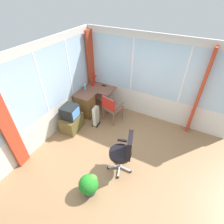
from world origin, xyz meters
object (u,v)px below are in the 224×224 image
at_px(wooden_armchair, 110,106).
at_px(space_heater, 96,116).
at_px(spray_bottle, 85,86).
at_px(desk, 86,104).
at_px(tv_on_stand, 71,119).
at_px(office_chair, 124,151).
at_px(desk_lamp, 95,78).
at_px(tv_remote, 104,86).
at_px(potted_plant, 89,184).

relative_size(wooden_armchair, space_heater, 1.41).
height_order(spray_bottle, space_heater, spray_bottle).
height_order(desk, tv_on_stand, tv_on_stand).
xyz_separation_m(wooden_armchair, office_chair, (-1.35, -1.08, 0.04)).
relative_size(wooden_armchair, tv_on_stand, 1.11).
height_order(tv_on_stand, space_heater, tv_on_stand).
height_order(desk_lamp, office_chair, desk_lamp).
bearing_deg(space_heater, wooden_armchair, -42.70).
distance_m(wooden_armchair, space_heater, 0.52).
xyz_separation_m(wooden_armchair, space_heater, (-0.33, 0.31, -0.25)).
height_order(tv_remote, space_heater, tv_remote).
relative_size(spray_bottle, space_heater, 0.34).
bearing_deg(space_heater, desk_lamp, 32.17).
relative_size(desk, tv_on_stand, 1.38).
bearing_deg(tv_remote, space_heater, -165.39).
bearing_deg(wooden_armchair, desk, 93.24).
distance_m(desk_lamp, potted_plant, 3.30).
bearing_deg(tv_remote, tv_on_stand, 169.65).
bearing_deg(desk, desk_lamp, 3.85).
distance_m(tv_remote, wooden_armchair, 0.91).
bearing_deg(office_chair, wooden_armchair, 38.50).
relative_size(spray_bottle, office_chair, 0.20).
bearing_deg(desk_lamp, spray_bottle, 162.70).
relative_size(desk, spray_bottle, 5.19).
bearing_deg(desk, potted_plant, -144.17).
distance_m(tv_remote, potted_plant, 3.17).
distance_m(wooden_armchair, tv_on_stand, 1.19).
distance_m(tv_remote, spray_bottle, 0.63).
bearing_deg(tv_on_stand, spray_bottle, 10.83).
bearing_deg(desk, spray_bottle, 35.42).
distance_m(spray_bottle, tv_on_stand, 1.16).
height_order(wooden_armchair, office_chair, office_chair).
bearing_deg(potted_plant, office_chair, -23.98).
distance_m(spray_bottle, space_heater, 1.04).
relative_size(desk_lamp, spray_bottle, 1.68).
relative_size(desk, potted_plant, 2.36).
distance_m(wooden_armchair, potted_plant, 2.32).
xyz_separation_m(desk_lamp, tv_on_stand, (-1.43, -0.07, -0.64)).
height_order(desk, potted_plant, desk).
xyz_separation_m(spray_bottle, space_heater, (-0.52, -0.71, -0.54)).
height_order(desk_lamp, tv_on_stand, desk_lamp).
bearing_deg(potted_plant, wooden_armchair, 17.74).
relative_size(spray_bottle, wooden_armchair, 0.24).
distance_m(tv_remote, office_chair, 2.62).
relative_size(office_chair, tv_on_stand, 1.31).
height_order(spray_bottle, office_chair, office_chair).
relative_size(desk_lamp, office_chair, 0.34).
bearing_deg(desk, tv_remote, -19.52).
bearing_deg(tv_on_stand, desk, 1.94).
xyz_separation_m(wooden_armchair, potted_plant, (-2.19, -0.70, -0.32)).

